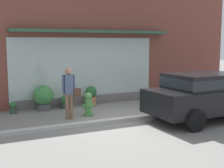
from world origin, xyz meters
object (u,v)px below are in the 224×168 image
(pedestrian_with_handbag, at_px, (69,90))
(potted_plant_by_entrance, at_px, (43,97))
(potted_plant_window_center, at_px, (91,96))
(potted_plant_window_left, at_px, (189,89))
(parked_car_black, at_px, (206,93))
(potted_plant_corner_tall, at_px, (171,91))
(potted_plant_doorstep, at_px, (13,108))
(potted_plant_trailing_edge, at_px, (66,102))
(fire_hydrant, at_px, (88,104))

(pedestrian_with_handbag, xyz_separation_m, potted_plant_by_entrance, (-0.47, 1.77, -0.49))
(potted_plant_window_center, distance_m, potted_plant_window_left, 5.08)
(parked_car_black, height_order, potted_plant_corner_tall, parked_car_black)
(potted_plant_by_entrance, height_order, potted_plant_doorstep, potted_plant_by_entrance)
(parked_car_black, distance_m, potted_plant_doorstep, 6.77)
(potted_plant_window_left, bearing_deg, parked_car_black, -123.04)
(potted_plant_corner_tall, bearing_deg, parked_car_black, -109.56)
(potted_plant_trailing_edge, bearing_deg, potted_plant_window_center, 2.31)
(potted_plant_trailing_edge, bearing_deg, potted_plant_doorstep, -179.27)
(potted_plant_window_center, bearing_deg, potted_plant_doorstep, -178.72)
(potted_plant_corner_tall, height_order, potted_plant_trailing_edge, potted_plant_corner_tall)
(potted_plant_trailing_edge, height_order, potted_plant_doorstep, potted_plant_trailing_edge)
(pedestrian_with_handbag, xyz_separation_m, potted_plant_trailing_edge, (0.39, 1.72, -0.74))
(fire_hydrant, relative_size, potted_plant_corner_tall, 1.34)
(potted_plant_doorstep, bearing_deg, potted_plant_trailing_edge, 0.73)
(pedestrian_with_handbag, height_order, potted_plant_window_left, pedestrian_with_handbag)
(potted_plant_corner_tall, height_order, potted_plant_doorstep, potted_plant_corner_tall)
(pedestrian_with_handbag, relative_size, potted_plant_doorstep, 4.00)
(pedestrian_with_handbag, relative_size, potted_plant_window_center, 2.16)
(potted_plant_corner_tall, height_order, potted_plant_by_entrance, potted_plant_by_entrance)
(pedestrian_with_handbag, bearing_deg, potted_plant_window_center, 56.97)
(pedestrian_with_handbag, distance_m, parked_car_black, 4.50)
(potted_plant_by_entrance, height_order, potted_plant_trailing_edge, potted_plant_by_entrance)
(pedestrian_with_handbag, relative_size, potted_plant_trailing_edge, 3.18)
(parked_car_black, distance_m, potted_plant_window_center, 4.60)
(potted_plant_trailing_edge, xyz_separation_m, potted_plant_doorstep, (-1.99, -0.03, -0.05))
(pedestrian_with_handbag, distance_m, potted_plant_doorstep, 2.46)
(parked_car_black, bearing_deg, potted_plant_doorstep, 145.00)
(potted_plant_window_center, bearing_deg, parked_car_black, -56.25)
(potted_plant_trailing_edge, xyz_separation_m, potted_plant_window_left, (6.15, 0.13, 0.11))
(potted_plant_by_entrance, bearing_deg, potted_plant_doorstep, -176.17)
(potted_plant_window_left, bearing_deg, potted_plant_trailing_edge, -178.77)
(potted_plant_window_left, bearing_deg, pedestrian_with_handbag, -164.19)
(potted_plant_by_entrance, bearing_deg, potted_plant_trailing_edge, -3.37)
(potted_plant_corner_tall, distance_m, potted_plant_window_left, 1.22)
(fire_hydrant, relative_size, parked_car_black, 0.20)
(parked_car_black, height_order, potted_plant_doorstep, parked_car_black)
(potted_plant_trailing_edge, height_order, potted_plant_window_left, potted_plant_window_left)
(pedestrian_with_handbag, height_order, parked_car_black, pedestrian_with_handbag)
(potted_plant_window_left, relative_size, potted_plant_doorstep, 1.66)
(fire_hydrant, distance_m, pedestrian_with_handbag, 0.97)
(fire_hydrant, xyz_separation_m, potted_plant_trailing_edge, (-0.35, 1.51, -0.15))
(fire_hydrant, distance_m, potted_plant_by_entrance, 1.98)
(potted_plant_corner_tall, bearing_deg, fire_hydrant, -162.09)
(potted_plant_window_left, height_order, potted_plant_doorstep, potted_plant_window_left)
(potted_plant_by_entrance, bearing_deg, parked_car_black, -40.48)
(fire_hydrant, distance_m, parked_car_black, 3.99)
(potted_plant_window_center, height_order, potted_plant_window_left, potted_plant_window_center)
(potted_plant_doorstep, bearing_deg, potted_plant_window_center, 1.28)
(potted_plant_trailing_edge, bearing_deg, potted_plant_window_left, 1.23)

